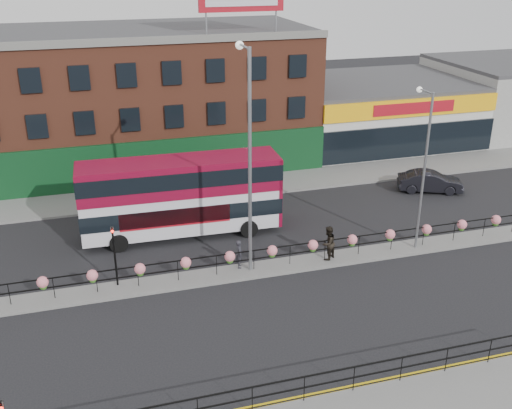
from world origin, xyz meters
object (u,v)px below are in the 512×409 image
object	(u,v)px
double_decker_bus	(181,190)
pedestrian_a	(239,254)
car	(430,182)
lamp_column_west	(248,144)
lamp_column_east	(423,158)
pedestrian_b	(328,243)

from	to	relation	value
double_decker_bus	pedestrian_a	xyz separation A→B (m)	(2.10, -5.06, -1.94)
double_decker_bus	pedestrian_a	world-z (taller)	double_decker_bus
double_decker_bus	car	world-z (taller)	double_decker_bus
car	pedestrian_a	world-z (taller)	pedestrian_a
car	lamp_column_west	size ratio (longest dim) A/B	0.41
car	lamp_column_east	distance (m)	10.35
pedestrian_a	lamp_column_west	distance (m)	6.05
double_decker_bus	pedestrian_a	distance (m)	5.81
lamp_column_west	lamp_column_east	world-z (taller)	lamp_column_west
double_decker_bus	lamp_column_east	world-z (taller)	lamp_column_east
lamp_column_west	lamp_column_east	xyz separation A→B (m)	(9.65, -0.25, -1.57)
double_decker_bus	pedestrian_b	xyz separation A→B (m)	(6.91, -5.53, -1.76)
lamp_column_west	lamp_column_east	distance (m)	9.78
lamp_column_west	double_decker_bus	bearing A→B (deg)	116.45
double_decker_bus	car	distance (m)	18.00
car	pedestrian_b	world-z (taller)	pedestrian_b
double_decker_bus	lamp_column_east	xyz separation A→B (m)	(12.23, -5.43, 2.52)
lamp_column_west	pedestrian_b	bearing A→B (deg)	-4.68
double_decker_bus	car	bearing A→B (deg)	6.32
car	pedestrian_a	distance (m)	17.17
pedestrian_a	lamp_column_east	distance (m)	11.07
pedestrian_b	lamp_column_east	world-z (taller)	lamp_column_east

